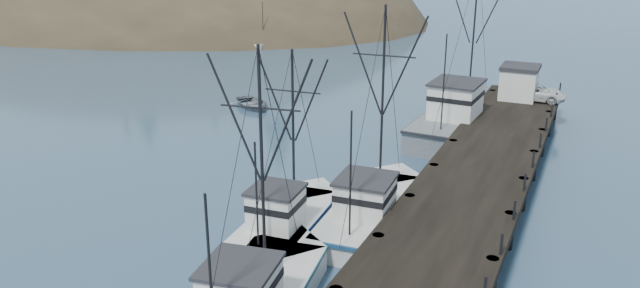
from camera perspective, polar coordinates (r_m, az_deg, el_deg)
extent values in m
plane|color=#2D4865|center=(31.16, -19.46, -11.72)|extent=(400.00, 400.00, 0.00)
cube|color=black|center=(37.66, 14.18, -2.76)|extent=(6.00, 44.00, 0.50)
cylinder|color=black|center=(29.71, 5.29, -9.98)|extent=(0.56, 0.56, 2.00)
cylinder|color=black|center=(28.70, 15.34, -11.76)|extent=(0.56, 0.56, 2.00)
cylinder|color=black|center=(33.97, 8.12, -6.18)|extent=(0.56, 0.56, 2.00)
cylinder|color=black|center=(33.09, 16.84, -7.58)|extent=(0.56, 0.56, 2.00)
cylinder|color=black|center=(38.41, 10.28, -3.24)|extent=(0.56, 0.56, 2.00)
cylinder|color=black|center=(37.64, 17.97, -4.38)|extent=(0.56, 0.56, 2.00)
cylinder|color=black|center=(42.98, 11.98, -0.91)|extent=(0.56, 0.56, 2.00)
cylinder|color=black|center=(42.29, 18.84, -1.88)|extent=(0.56, 0.56, 2.00)
cylinder|color=black|center=(47.63, 13.35, 0.97)|extent=(0.56, 0.56, 2.00)
cylinder|color=black|center=(47.01, 19.54, 0.12)|extent=(0.56, 0.56, 2.00)
cylinder|color=black|center=(52.34, 14.47, 2.51)|extent=(0.56, 0.56, 2.00)
cylinder|color=black|center=(51.78, 20.11, 1.75)|extent=(0.56, 0.56, 2.00)
cylinder|color=black|center=(57.11, 15.41, 3.79)|extent=(0.56, 0.56, 2.00)
cylinder|color=black|center=(56.59, 20.59, 3.11)|extent=(0.56, 0.56, 2.00)
ellipsoid|color=#382D1E|center=(133.55, -18.34, 8.91)|extent=(132.00, 78.00, 51.00)
ellipsoid|color=black|center=(139.26, -18.95, 10.90)|extent=(109.20, 62.40, 41.60)
cube|color=beige|center=(95.35, -13.26, 10.15)|extent=(4.00, 5.00, 2.80)
cube|color=beige|center=(102.14, -14.61, 10.61)|extent=(4.00, 5.00, 2.80)
cube|color=beige|center=(97.87, -9.21, 10.62)|extent=(4.00, 5.00, 2.80)
cube|color=silver|center=(103.11, -11.93, 10.26)|extent=(1.00, 3.50, 0.90)
cylinder|color=black|center=(102.72, -12.04, 11.86)|extent=(0.08, 0.08, 6.00)
cube|color=silver|center=(86.18, -5.18, 8.92)|extent=(1.00, 3.50, 0.90)
cylinder|color=black|center=(85.72, -5.24, 10.83)|extent=(0.08, 0.08, 6.00)
cube|color=silver|center=(102.30, -10.42, 10.29)|extent=(1.00, 3.50, 0.90)
cylinder|color=black|center=(101.92, -10.52, 11.90)|extent=(0.08, 0.08, 6.00)
cube|color=silver|center=(100.36, -12.82, 9.97)|extent=(1.00, 3.50, 0.90)
cylinder|color=black|center=(99.97, -12.94, 11.61)|extent=(0.08, 0.08, 6.00)
cube|color=silver|center=(96.98, -14.90, 9.50)|extent=(1.00, 3.50, 0.90)
cylinder|color=black|center=(96.57, -15.04, 11.19)|extent=(0.08, 0.08, 6.00)
cube|color=silver|center=(96.76, -8.33, 9.91)|extent=(1.00, 3.50, 0.90)
cylinder|color=black|center=(96.36, -8.42, 11.61)|extent=(0.08, 0.08, 6.00)
cube|color=silver|center=(30.57, -2.76, -10.20)|extent=(3.65, 3.65, 1.60)
cube|color=#26262B|center=(24.39, -7.39, -10.99)|extent=(3.20, 3.29, 0.16)
cylinder|color=black|center=(25.30, -5.32, -2.16)|extent=(0.14, 0.14, 10.01)
cylinder|color=black|center=(21.99, -10.01, -11.67)|extent=(0.10, 0.10, 6.01)
cube|color=silver|center=(32.94, -3.20, -7.92)|extent=(3.90, 8.44, 1.60)
cube|color=silver|center=(36.37, -0.62, -5.17)|extent=(3.31, 3.31, 1.60)
cube|color=#1F4290|center=(32.63, -3.22, -6.82)|extent=(3.98, 8.66, 0.18)
cube|color=silver|center=(31.31, -4.03, -5.88)|extent=(2.48, 2.48, 1.90)
cube|color=#26262B|center=(30.89, -4.08, -4.15)|extent=(2.69, 2.71, 0.16)
cylinder|color=black|center=(32.08, -2.47, 1.14)|extent=(0.14, 0.14, 8.54)
cylinder|color=black|center=(28.92, -5.82, -4.62)|extent=(0.10, 0.10, 5.12)
cube|color=silver|center=(34.38, 4.71, -6.74)|extent=(4.36, 10.04, 1.60)
cube|color=silver|center=(38.71, 6.79, -3.76)|extent=(3.78, 3.78, 1.60)
cube|color=navy|center=(34.08, 4.74, -5.68)|extent=(4.45, 10.29, 0.18)
cube|color=silver|center=(32.55, 4.15, -4.88)|extent=(2.81, 2.92, 1.90)
cube|color=#26262B|center=(32.14, 4.20, -3.20)|extent=(3.05, 3.19, 0.16)
cylinder|color=black|center=(33.62, 5.72, 3.65)|extent=(0.14, 0.14, 10.50)
cylinder|color=black|center=(29.47, 2.81, -2.83)|extent=(0.10, 0.10, 6.30)
cube|color=slate|center=(50.52, 12.66, 1.76)|extent=(5.47, 13.87, 2.20)
cube|color=slate|center=(56.89, 14.51, 3.55)|extent=(4.73, 4.73, 2.20)
cube|color=black|center=(50.24, 12.74, 2.85)|extent=(5.59, 14.23, 0.18)
cube|color=silver|center=(48.24, 12.31, 3.94)|extent=(3.52, 4.02, 2.60)
cube|color=#26262B|center=(47.90, 12.42, 5.53)|extent=(3.82, 4.39, 0.16)
cylinder|color=black|center=(51.00, 13.86, 9.64)|extent=(0.14, 0.14, 11.31)
cylinder|color=black|center=(44.46, 11.25, 5.52)|extent=(0.10, 0.10, 6.79)
cube|color=silver|center=(54.34, 17.73, 5.26)|extent=(2.80, 3.00, 2.50)
cube|color=#26262B|center=(54.05, 17.87, 6.70)|extent=(3.00, 3.20, 0.30)
imported|color=silver|center=(54.35, 19.08, 4.50)|extent=(4.92, 2.33, 1.36)
imported|color=slate|center=(57.18, -6.20, 3.36)|extent=(6.15, 5.91, 1.04)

